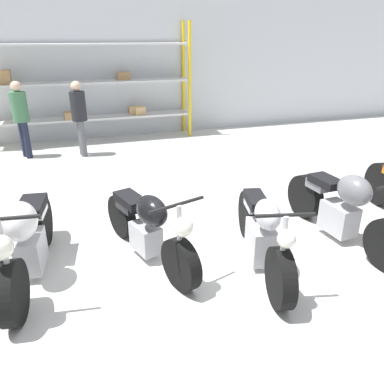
{
  "coord_description": "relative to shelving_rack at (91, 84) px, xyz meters",
  "views": [
    {
      "loc": [
        -1.28,
        -3.6,
        2.47
      ],
      "look_at": [
        0.0,
        0.4,
        0.7
      ],
      "focal_mm": 35.0,
      "sensor_mm": 36.0,
      "label": 1
    }
  ],
  "objects": [
    {
      "name": "ground_plane",
      "position": [
        0.76,
        -5.92,
        -1.38
      ],
      "size": [
        30.0,
        30.0,
        0.0
      ],
      "primitive_type": "plane",
      "color": "silver"
    },
    {
      "name": "motorcycle_black",
      "position": [
        0.16,
        -5.73,
        -0.95
      ],
      "size": [
        0.86,
        1.9,
        0.96
      ],
      "rotation": [
        0.0,
        0.0,
        -1.26
      ],
      "color": "black",
      "rests_on": "ground_plane"
    },
    {
      "name": "motorcycle_white",
      "position": [
        -1.14,
        -5.69,
        -0.92
      ],
      "size": [
        0.68,
        2.04,
        1.05
      ],
      "rotation": [
        0.0,
        0.0,
        -1.7
      ],
      "color": "black",
      "rests_on": "ground_plane"
    },
    {
      "name": "motorcycle_silver",
      "position": [
        1.36,
        -6.24,
        -0.97
      ],
      "size": [
        0.72,
        1.98,
        0.97
      ],
      "rotation": [
        0.0,
        0.0,
        -1.8
      ],
      "color": "black",
      "rests_on": "ground_plane"
    },
    {
      "name": "back_wall",
      "position": [
        0.76,
        0.37,
        0.42
      ],
      "size": [
        30.0,
        0.08,
        3.6
      ],
      "color": "silver",
      "rests_on": "ground_plane"
    },
    {
      "name": "person_browsing",
      "position": [
        -1.54,
        -0.97,
        -0.44
      ],
      "size": [
        0.43,
        0.43,
        1.6
      ],
      "rotation": [
        0.0,
        0.0,
        3.62
      ],
      "color": "#1E2338",
      "rests_on": "ground_plane"
    },
    {
      "name": "person_near_rack",
      "position": [
        -0.38,
        -1.2,
        -0.45
      ],
      "size": [
        0.36,
        0.36,
        1.59
      ],
      "rotation": [
        0.0,
        0.0,
        3.28
      ],
      "color": "#595960",
      "rests_on": "ground_plane"
    },
    {
      "name": "motorcycle_grey",
      "position": [
        2.61,
        -6.04,
        -0.93
      ],
      "size": [
        0.63,
        2.11,
        1.04
      ],
      "rotation": [
        0.0,
        0.0,
        -1.49
      ],
      "color": "black",
      "rests_on": "ground_plane"
    },
    {
      "name": "shelving_rack",
      "position": [
        0.0,
        0.0,
        0.0
      ],
      "size": [
        4.83,
        0.63,
        2.78
      ],
      "color": "yellow",
      "rests_on": "ground_plane"
    }
  ]
}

